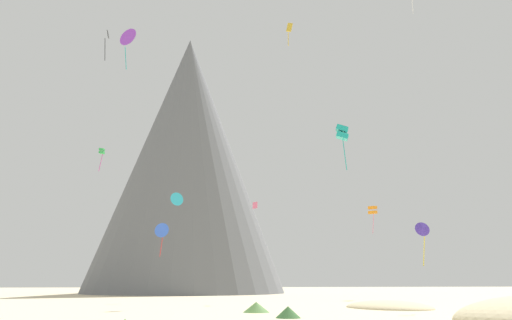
{
  "coord_description": "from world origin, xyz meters",
  "views": [
    {
      "loc": [
        -10.31,
        -36.33,
        3.3
      ],
      "look_at": [
        0.01,
        41.89,
        20.44
      ],
      "focal_mm": 38.58,
      "sensor_mm": 36.0,
      "label": 1
    }
  ],
  "objects": [
    {
      "name": "dune_foreground_left",
      "position": [
        13.74,
        27.37,
        0.0
      ],
      "size": [
        11.41,
        14.35,
        1.74
      ],
      "primitive_type": "ellipsoid",
      "rotation": [
        0.0,
        0.0,
        1.8
      ],
      "color": "beige",
      "rests_on": "ground_plane"
    },
    {
      "name": "bush_low_patch",
      "position": [
        -2.74,
        20.83,
        0.52
      ],
      "size": [
        3.74,
        3.74,
        1.04
      ],
      "primitive_type": "cone",
      "rotation": [
        0.0,
        0.0,
        5.72
      ],
      "color": "#568442",
      "rests_on": "ground_plane"
    },
    {
      "name": "bush_far_right",
      "position": [
        -1.09,
        12.3,
        0.5
      ],
      "size": [
        3.1,
        3.1,
        1.0
      ],
      "primitive_type": "cone",
      "rotation": [
        0.0,
        0.0,
        4.14
      ],
      "color": "#386633",
      "rests_on": "ground_plane"
    },
    {
      "name": "rock_massif",
      "position": [
        -10.09,
        101.23,
        29.33
      ],
      "size": [
        69.28,
        69.28,
        66.23
      ],
      "color": "slate",
      "rests_on": "ground_plane"
    },
    {
      "name": "kite_indigo_low",
      "position": [
        14.66,
        18.86,
        8.4
      ],
      "size": [
        1.61,
        0.81,
        4.64
      ],
      "rotation": [
        0.0,
        0.0,
        6.22
      ],
      "color": "#5138B2"
    },
    {
      "name": "kite_teal_mid",
      "position": [
        6.4,
        19.18,
        18.72
      ],
      "size": [
        1.64,
        1.57,
        4.98
      ],
      "rotation": [
        0.0,
        0.0,
        4.43
      ],
      "color": "teal"
    },
    {
      "name": "kite_rainbow_low",
      "position": [
        0.02,
        43.13,
        13.91
      ],
      "size": [
        0.64,
        0.89,
        0.96
      ],
      "rotation": [
        0.0,
        0.0,
        4.52
      ],
      "color": "#E5668C"
    },
    {
      "name": "kite_green_mid",
      "position": [
        -22.96,
        47.45,
        22.28
      ],
      "size": [
        0.88,
        0.86,
        3.57
      ],
      "rotation": [
        0.0,
        0.0,
        1.36
      ],
      "color": "green"
    },
    {
      "name": "kite_black_high",
      "position": [
        -21.22,
        34.41,
        34.81
      ],
      "size": [
        0.57,
        0.75,
        4.36
      ],
      "rotation": [
        0.0,
        0.0,
        3.84
      ],
      "color": "black"
    },
    {
      "name": "kite_blue_low",
      "position": [
        -12.86,
        29.42,
        8.92
      ],
      "size": [
        1.9,
        1.38,
        3.95
      ],
      "rotation": [
        0.0,
        0.0,
        3.53
      ],
      "color": "blue"
    },
    {
      "name": "kite_orange_mid",
      "position": [
        23.09,
        57.7,
        15.34
      ],
      "size": [
        1.75,
        1.74,
        4.92
      ],
      "rotation": [
        0.0,
        0.0,
        2.29
      ],
      "color": "orange"
    },
    {
      "name": "kite_cyan_mid",
      "position": [
        -11.5,
        50.7,
        15.67
      ],
      "size": [
        2.21,
        1.36,
        2.17
      ],
      "rotation": [
        0.0,
        0.0,
        3.54
      ],
      "color": "#33BCDB"
    },
    {
      "name": "kite_gold_high",
      "position": [
        1.56,
        23.32,
        32.44
      ],
      "size": [
        0.89,
        0.61,
        3.07
      ],
      "rotation": [
        0.0,
        0.0,
        2.1
      ],
      "color": "gold"
    },
    {
      "name": "kite_violet_high",
      "position": [
        -17.78,
        29.02,
        32.82
      ],
      "size": [
        2.5,
        2.04,
        5.51
      ],
      "rotation": [
        0.0,
        0.0,
        2.55
      ],
      "color": "purple"
    }
  ]
}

